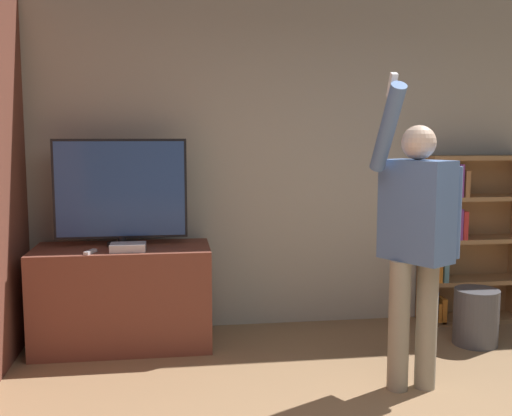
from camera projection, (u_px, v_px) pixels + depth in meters
name	position (u px, v px, depth m)	size (l,w,h in m)	color
wall_back	(303.00, 163.00, 4.95)	(6.39, 0.06, 2.70)	#B2AD9E
tv_ledge	(123.00, 297.00, 4.47)	(1.29, 0.60, 0.75)	brown
television	(121.00, 191.00, 4.42)	(0.97, 0.22, 0.80)	black
game_console	(128.00, 247.00, 4.27)	(0.25, 0.16, 0.06)	silver
remote_loose	(90.00, 252.00, 4.19)	(0.08, 0.14, 0.02)	white
bookshelf	(464.00, 236.00, 5.04)	(0.87, 0.28, 1.41)	#997047
person	(416.00, 233.00, 3.63)	(0.57, 0.55, 1.93)	gray
waste_bin	(476.00, 317.00, 4.52)	(0.33, 0.33, 0.42)	#4C4C51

